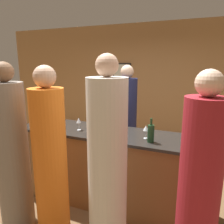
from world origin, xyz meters
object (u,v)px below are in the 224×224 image
at_px(ice_bucket, 101,122).
at_px(guest_1, 50,161).
at_px(guest_0, 12,155).
at_px(wine_bottle_0, 151,133).
at_px(bartender, 126,126).
at_px(guest_3, 107,172).
at_px(guest_2, 199,195).

bearing_deg(ice_bucket, guest_1, -103.11).
height_order(guest_0, wine_bottle_0, guest_0).
distance_m(bartender, guest_1, 1.64).
xyz_separation_m(bartender, guest_1, (-0.31, -1.61, 0.00)).
relative_size(guest_1, guest_3, 0.95).
xyz_separation_m(guest_0, wine_bottle_0, (1.43, 0.68, 0.24)).
bearing_deg(wine_bottle_0, guest_2, -49.02).
bearing_deg(wine_bottle_0, ice_bucket, 161.41).
bearing_deg(guest_3, wine_bottle_0, 69.70).
distance_m(bartender, guest_3, 1.72).
bearing_deg(guest_3, guest_1, 175.16).
bearing_deg(bartender, wine_bottle_0, 122.61).
bearing_deg(guest_3, guest_0, -179.57).
xyz_separation_m(guest_1, guest_3, (0.71, -0.06, 0.05)).
xyz_separation_m(bartender, wine_bottle_0, (0.64, -1.00, 0.26)).
bearing_deg(guest_2, guest_1, 179.00).
bearing_deg(bartender, ice_bucket, 81.55).
distance_m(guest_1, ice_bucket, 0.91).
bearing_deg(guest_0, ice_bucket, 53.84).
bearing_deg(wine_bottle_0, guest_0, -154.74).
bearing_deg(wine_bottle_0, guest_1, -147.53).
relative_size(guest_1, wine_bottle_0, 6.77).
bearing_deg(guest_2, ice_bucket, 145.78).
distance_m(guest_0, guest_3, 1.19).
bearing_deg(ice_bucket, guest_0, -126.16).
bearing_deg(wine_bottle_0, bartender, 122.61).
bearing_deg(guest_1, guest_3, -4.84).
distance_m(guest_2, guest_3, 0.80).
bearing_deg(guest_3, bartender, 103.32).
relative_size(bartender, guest_3, 0.94).
bearing_deg(guest_0, guest_1, 8.18).
xyz_separation_m(guest_0, guest_2, (1.98, 0.04, -0.02)).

